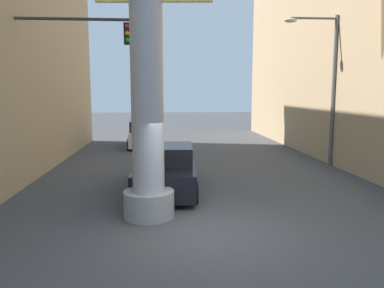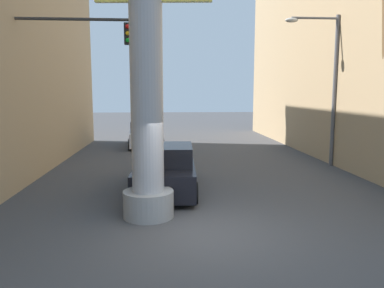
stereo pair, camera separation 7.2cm
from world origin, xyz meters
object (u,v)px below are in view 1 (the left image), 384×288
traffic_light_mast (41,67)px  car_far (144,134)px  neon_sign_pole (146,19)px  palm_tree_mid_left (31,46)px  pedestrian_far_left (77,131)px  street_lamp (326,75)px  car_lead (166,170)px

traffic_light_mast → car_far: size_ratio=1.28×
neon_sign_pole → car_far: neon_sign_pole is taller
palm_tree_mid_left → pedestrian_far_left: bearing=73.8°
street_lamp → car_far: size_ratio=1.46×
neon_sign_pole → traffic_light_mast: neon_sign_pole is taller
neon_sign_pole → palm_tree_mid_left: bearing=123.0°
traffic_light_mast → car_far: bearing=73.7°
car_lead → neon_sign_pole: bearing=-99.6°
traffic_light_mast → street_lamp: bearing=15.7°
street_lamp → pedestrian_far_left: bearing=153.5°
neon_sign_pole → street_lamp: 9.98m
palm_tree_mid_left → neon_sign_pole: bearing=-57.0°
car_far → neon_sign_pole: bearing=-86.8°
palm_tree_mid_left → pedestrian_far_left: (1.10, 3.76, -4.35)m
street_lamp → palm_tree_mid_left: palm_tree_mid_left is taller
neon_sign_pole → pedestrian_far_left: (-4.61, 12.53, -4.02)m
car_lead → car_far: 10.56m
car_lead → pedestrian_far_left: 11.08m
neon_sign_pole → car_far: bearing=93.2°
street_lamp → car_far: 11.10m
pedestrian_far_left → traffic_light_mast: bearing=-83.8°
traffic_light_mast → pedestrian_far_left: (-0.99, 9.16, -3.07)m
traffic_light_mast → car_lead: 5.34m
neon_sign_pole → pedestrian_far_left: 13.94m
car_lead → palm_tree_mid_left: bearing=135.3°
neon_sign_pole → street_lamp: (7.50, 6.50, -1.05)m
traffic_light_mast → palm_tree_mid_left: bearing=111.1°
car_lead → car_far: size_ratio=1.06×
palm_tree_mid_left → traffic_light_mast: bearing=-68.9°
traffic_light_mast → car_far: (2.88, 9.80, -3.35)m
traffic_light_mast → palm_tree_mid_left: (-2.09, 5.40, 1.28)m
street_lamp → palm_tree_mid_left: bearing=170.2°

